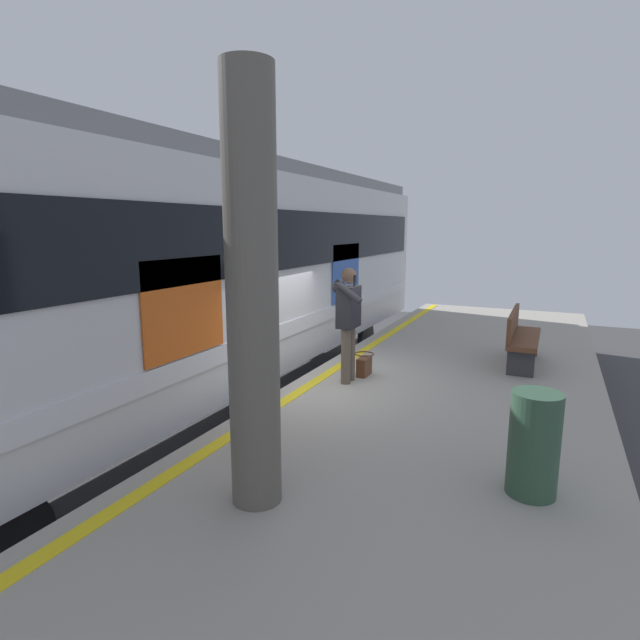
{
  "coord_description": "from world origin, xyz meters",
  "views": [
    {
      "loc": [
        6.49,
        3.37,
        3.26
      ],
      "look_at": [
        -0.05,
        0.3,
        1.9
      ],
      "focal_mm": 28.05,
      "sensor_mm": 36.0,
      "label": 1
    }
  ],
  "objects_px": {
    "handbag": "(364,365)",
    "station_column": "(252,297)",
    "bench": "(520,335)",
    "passenger": "(348,316)",
    "trash_bin": "(534,444)",
    "train_carriage": "(212,265)"
  },
  "relations": [
    {
      "from": "handbag",
      "to": "bench",
      "type": "height_order",
      "value": "bench"
    },
    {
      "from": "train_carriage",
      "to": "station_column",
      "type": "xyz_separation_m",
      "value": [
        3.55,
        3.07,
        0.1
      ]
    },
    {
      "from": "train_carriage",
      "to": "bench",
      "type": "xyz_separation_m",
      "value": [
        -1.84,
        4.77,
        -1.12
      ]
    },
    {
      "from": "train_carriage",
      "to": "trash_bin",
      "type": "height_order",
      "value": "train_carriage"
    },
    {
      "from": "trash_bin",
      "to": "bench",
      "type": "bearing_deg",
      "value": -174.99
    },
    {
      "from": "handbag",
      "to": "trash_bin",
      "type": "xyz_separation_m",
      "value": [
        2.65,
        2.49,
        0.29
      ]
    },
    {
      "from": "station_column",
      "to": "bench",
      "type": "height_order",
      "value": "station_column"
    },
    {
      "from": "train_carriage",
      "to": "passenger",
      "type": "height_order",
      "value": "train_carriage"
    },
    {
      "from": "station_column",
      "to": "bench",
      "type": "distance_m",
      "value": 5.78
    },
    {
      "from": "train_carriage",
      "to": "passenger",
      "type": "distance_m",
      "value": 2.63
    },
    {
      "from": "passenger",
      "to": "bench",
      "type": "bearing_deg",
      "value": 132.86
    },
    {
      "from": "handbag",
      "to": "station_column",
      "type": "distance_m",
      "value": 4.05
    },
    {
      "from": "bench",
      "to": "trash_bin",
      "type": "xyz_separation_m",
      "value": [
        4.31,
        0.38,
        -0.04
      ]
    },
    {
      "from": "handbag",
      "to": "station_column",
      "type": "bearing_deg",
      "value": 6.33
    },
    {
      "from": "passenger",
      "to": "trash_bin",
      "type": "xyz_separation_m",
      "value": [
        2.25,
        2.6,
        -0.54
      ]
    },
    {
      "from": "handbag",
      "to": "station_column",
      "type": "height_order",
      "value": "station_column"
    },
    {
      "from": "passenger",
      "to": "handbag",
      "type": "distance_m",
      "value": 0.92
    },
    {
      "from": "train_carriage",
      "to": "handbag",
      "type": "height_order",
      "value": "train_carriage"
    },
    {
      "from": "bench",
      "to": "passenger",
      "type": "bearing_deg",
      "value": -47.14
    },
    {
      "from": "passenger",
      "to": "handbag",
      "type": "xyz_separation_m",
      "value": [
        -0.39,
        0.12,
        -0.83
      ]
    },
    {
      "from": "train_carriage",
      "to": "passenger",
      "type": "relative_size",
      "value": 8.2
    },
    {
      "from": "bench",
      "to": "station_column",
      "type": "bearing_deg",
      "value": -17.47
    }
  ]
}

